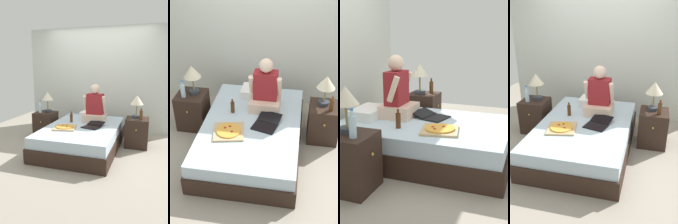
{
  "view_description": "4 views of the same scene",
  "coord_description": "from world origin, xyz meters",
  "views": [
    {
      "loc": [
        1.27,
        -3.91,
        1.58
      ],
      "look_at": [
        0.1,
        -0.25,
        0.77
      ],
      "focal_mm": 35.0,
      "sensor_mm": 36.0,
      "label": 1
    },
    {
      "loc": [
        0.6,
        -3.45,
        3.03
      ],
      "look_at": [
        0.07,
        -0.23,
        0.78
      ],
      "focal_mm": 50.0,
      "sensor_mm": 36.0,
      "label": 2
    },
    {
      "loc": [
        -3.38,
        -1.23,
        1.53
      ],
      "look_at": [
        -0.1,
        -0.02,
        0.6
      ],
      "focal_mm": 50.0,
      "sensor_mm": 36.0,
      "label": 3
    },
    {
      "loc": [
        0.94,
        -3.24,
        2.13
      ],
      "look_at": [
        0.14,
        0.02,
        0.63
      ],
      "focal_mm": 40.0,
      "sensor_mm": 36.0,
      "label": 4
    }
  ],
  "objects": [
    {
      "name": "lamp_on_right_nightstand",
      "position": [
        0.98,
        0.44,
        0.9
      ],
      "size": [
        0.26,
        0.26,
        0.45
      ],
      "color": "#333842",
      "rests_on": "nightstand_right"
    },
    {
      "name": "bed",
      "position": [
        0.0,
        0.0,
        0.22
      ],
      "size": [
        1.38,
        2.06,
        0.44
      ],
      "color": "black",
      "rests_on": "ground"
    },
    {
      "name": "nightstand_left",
      "position": [
        -1.01,
        0.39,
        0.29
      ],
      "size": [
        0.44,
        0.47,
        0.57
      ],
      "color": "black",
      "rests_on": "ground"
    },
    {
      "name": "pillow",
      "position": [
        -0.02,
        0.75,
        0.5
      ],
      "size": [
        0.52,
        0.34,
        0.12
      ],
      "primitive_type": "cube",
      "color": "white",
      "rests_on": "bed"
    },
    {
      "name": "nightstand_right",
      "position": [
        1.01,
        0.39,
        0.29
      ],
      "size": [
        0.44,
        0.47,
        0.57
      ],
      "color": "black",
      "rests_on": "ground"
    },
    {
      "name": "wall_back",
      "position": [
        0.0,
        1.39,
        1.25
      ],
      "size": [
        3.65,
        0.12,
        2.5
      ],
      "primitive_type": "cube",
      "color": "silver",
      "rests_on": "ground"
    },
    {
      "name": "beer_bottle",
      "position": [
        1.08,
        0.29,
        0.67
      ],
      "size": [
        0.06,
        0.06,
        0.23
      ],
      "color": "#512D14",
      "rests_on": "nightstand_right"
    },
    {
      "name": "ground_plane",
      "position": [
        0.0,
        0.0,
        0.0
      ],
      "size": [
        5.65,
        5.65,
        0.0
      ],
      "primitive_type": "plane",
      "color": "#9E9384"
    },
    {
      "name": "pizza_box",
      "position": [
        -0.27,
        -0.27,
        0.46
      ],
      "size": [
        0.47,
        0.47,
        0.05
      ],
      "color": "tan",
      "rests_on": "bed"
    },
    {
      "name": "water_bottle",
      "position": [
        -1.09,
        0.3,
        0.69
      ],
      "size": [
        0.07,
        0.07,
        0.28
      ],
      "color": "silver",
      "rests_on": "nightstand_left"
    },
    {
      "name": "lamp_on_left_nightstand",
      "position": [
        -0.97,
        0.44,
        0.9
      ],
      "size": [
        0.26,
        0.26,
        0.45
      ],
      "color": "#333842",
      "rests_on": "nightstand_left"
    },
    {
      "name": "laptop",
      "position": [
        0.21,
        -0.03,
        0.46
      ],
      "size": [
        0.41,
        0.48,
        0.07
      ],
      "color": "black",
      "rests_on": "bed"
    },
    {
      "name": "person_seated",
      "position": [
        0.13,
        0.41,
        0.73
      ],
      "size": [
        0.47,
        0.4,
        0.78
      ],
      "color": "beige",
      "rests_on": "bed"
    },
    {
      "name": "beer_bottle_on_bed",
      "position": [
        -0.32,
        0.21,
        0.54
      ],
      "size": [
        0.06,
        0.06,
        0.22
      ],
      "color": "#4C2811",
      "rests_on": "bed"
    }
  ]
}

